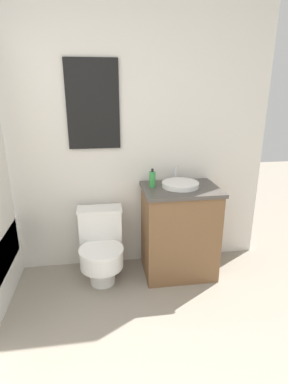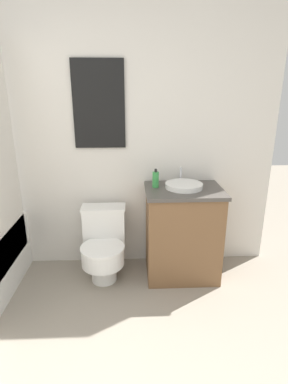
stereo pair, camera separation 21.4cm
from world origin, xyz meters
The scene contains 5 objects.
wall_back centered at (0.00, 2.25, 1.25)m, with size 3.39×0.07×2.50m.
toilet centered at (0.20, 1.98, 0.31)m, with size 0.38×0.50×0.60m.
vanity centered at (0.88, 1.98, 0.40)m, with size 0.63×0.47×0.79m.
sink centered at (0.88, 2.00, 0.81)m, with size 0.30×0.34×0.13m.
soap_bottle centered at (0.65, 2.03, 0.85)m, with size 0.05×0.05×0.15m.
Camera 1 is at (0.23, -0.29, 1.53)m, focal length 28.00 mm.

